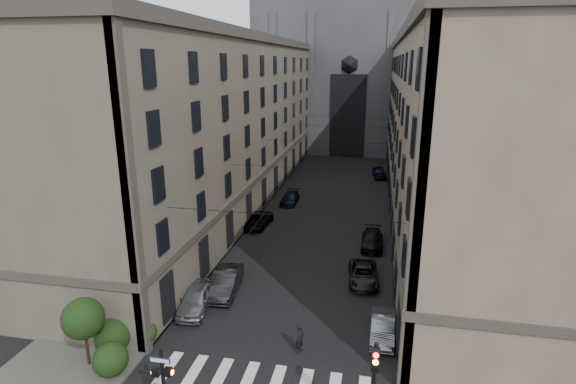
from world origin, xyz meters
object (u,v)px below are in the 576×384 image
Objects in this scene: car_left_near at (196,298)px; car_right_midfar at (372,240)px; gothic_tower at (354,52)px; pedestrian at (300,338)px; car_left_midfar at (257,220)px; car_left_far at (290,198)px; pedestrian_signal_left at (163,382)px; car_right_near at (383,328)px; car_right_midnear at (363,274)px; car_right_far at (379,173)px; car_left_midnear at (226,282)px.

car_left_near reaches higher than car_right_midfar.
gothic_tower is 69.08m from pedestrian.
pedestrian reaches higher than car_left_midfar.
car_left_midfar is at bearing -97.40° from gothic_tower.
pedestrian reaches higher than car_left_far.
car_right_near is (9.64, 8.87, -1.67)m from pedestrian_signal_left.
pedestrian_signal_left is at bearing -81.12° from car_left_near.
car_right_far is at bearing 83.68° from car_right_midnear.
car_right_midnear is 1.00× the size of car_right_midfar.
pedestrian_signal_left is 0.81× the size of car_left_midnear.
car_right_near is at bearing -84.58° from gothic_tower.
car_right_near is at bearing -22.77° from car_left_midnear.
car_right_midfar is (11.44, -3.02, 0.02)m from car_left_midfar.
car_left_near is 0.99× the size of car_right_midfar.
pedestrian_signal_left reaches higher than car_left_near.
gothic_tower is 32.81× the size of pedestrian.
car_right_near is (12.32, -16.87, 0.00)m from car_left_midfar.
car_left_midnear is 21.72m from car_left_far.
car_left_far is at bearing 83.25° from car_left_midnear.
car_left_far is (1.73, 8.25, -0.02)m from car_left_midfar.
car_left_midnear is (-1.39, 12.28, -1.51)m from pedestrian_signal_left.
car_right_midfar is at bearing -84.11° from gothic_tower.
car_right_far is at bearing 7.74° from pedestrian.
pedestrian_signal_left reaches higher than car_right_far.
gothic_tower is at bearing 79.83° from car_left_midnear.
car_right_far is at bearing 88.90° from car_right_midfar.
car_right_far is (10.23, 14.44, 0.11)m from car_left_far.
car_left_midnear is 13.52m from car_left_midfar.
pedestrian is at bearing -102.86° from car_right_midfar.
pedestrian_signal_left reaches higher than car_right_near.
car_right_midfar is (9.70, -11.27, 0.04)m from car_left_far.
car_right_far is (1.05, 32.66, 0.10)m from car_right_midnear.
car_left_near is at bearing -119.63° from car_left_midnear.
car_left_midfar is 2.66× the size of pedestrian.
gothic_tower is at bearing 78.82° from car_left_near.
car_left_midfar is 14.78m from car_right_midnear.
car_left_far is 14.87m from car_right_midfar.
car_left_midnear is 1.06× the size of car_right_midnear.
pedestrian_signal_left is at bearing -89.14° from car_left_midnear.
pedestrian is at bearing -113.52° from car_right_midnear.
car_left_midfar is at bearing 89.91° from car_left_midnear.
gothic_tower reaches higher than pedestrian_signal_left.
car_right_midnear is at bearing -5.52° from pedestrian.
car_right_near is at bearing -49.27° from pedestrian.
car_right_midnear is (-1.41, 6.90, -0.01)m from car_right_near.
car_right_near is 0.85× the size of car_right_midnear.
car_right_far is (11.97, 22.70, 0.09)m from car_left_midfar.
car_left_midfar is (-1.30, 13.46, -0.16)m from car_left_midnear.
car_left_near is (-2.54, 9.71, -1.54)m from pedestrian_signal_left.
car_right_midfar is 1.06× the size of car_right_far.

